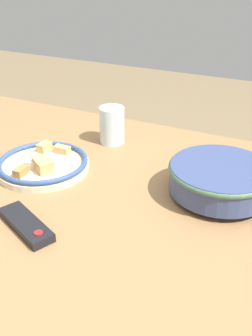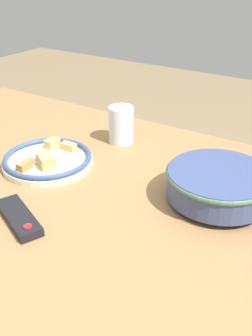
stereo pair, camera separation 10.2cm
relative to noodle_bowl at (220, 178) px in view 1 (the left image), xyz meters
name	(u,v)px [view 1 (the left image)]	position (x,y,z in m)	size (l,w,h in m)	color
dining_table	(67,214)	(0.36, 0.15, -0.12)	(1.60, 1.03, 0.78)	olive
noodle_bowl	(220,178)	(0.00, 0.00, 0.00)	(0.26, 0.26, 0.08)	#384775
food_plate	(43,164)	(0.47, 0.09, -0.03)	(0.26, 0.26, 0.05)	beige
tv_remote	(26,224)	(0.34, 0.32, -0.04)	(0.17, 0.11, 0.02)	black
drinking_glass	(112,125)	(0.39, -0.16, 0.01)	(0.08, 0.08, 0.12)	silver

